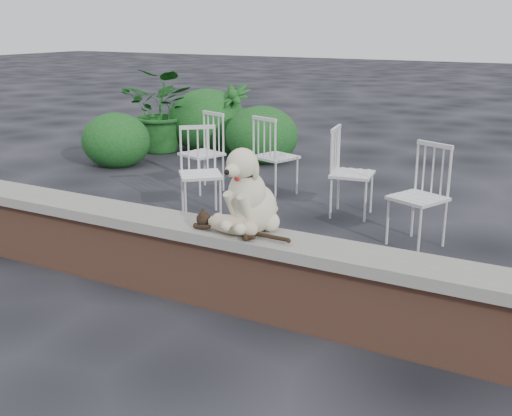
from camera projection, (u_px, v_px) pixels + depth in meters
The scene contains 13 objects.
ground at pixel (158, 287), 4.89m from camera, with size 60.00×60.00×0.00m, color black.
brick_wall at pixel (157, 257), 4.82m from camera, with size 6.00×0.30×0.50m, color brown.
capstone at pixel (155, 221), 4.74m from camera, with size 6.20×0.40×0.08m, color slate.
dog at pixel (254, 187), 4.32m from camera, with size 0.40×0.53×0.62m, color beige, non-canonical shape.
cat at pixel (233, 224), 4.30m from camera, with size 0.89×0.21×0.15m, color tan, non-canonical shape.
chair_c at pixel (276, 155), 7.39m from camera, with size 0.56×0.56×0.94m, color white, non-canonical shape.
chair_e at pixel (352, 172), 6.56m from camera, with size 0.56×0.56×0.94m, color white, non-canonical shape.
chair_b at pixel (202, 153), 7.55m from camera, with size 0.56×0.56×0.94m, color white, non-canonical shape.
chair_d at pixel (418, 196), 5.66m from camera, with size 0.56×0.56×0.94m, color white, non-canonical shape.
chair_a at pixel (200, 173), 6.53m from camera, with size 0.56×0.56×0.94m, color white, non-canonical shape.
potted_plant_a at pixel (163, 110), 9.80m from camera, with size 1.17×1.02×1.30m, color #113D17.
potted_plant_b at pixel (233, 119), 9.75m from camera, with size 0.60×0.60×1.06m, color #113D17.
shrubbery at pixel (203, 129), 9.52m from camera, with size 2.73×2.67×1.02m.
Camera 1 is at (2.86, -3.57, 1.99)m, focal length 44.01 mm.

